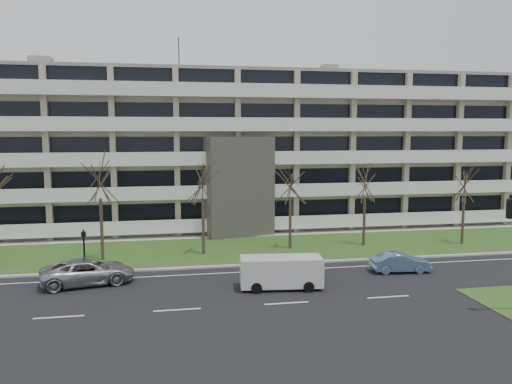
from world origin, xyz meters
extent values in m
plane|color=black|center=(0.00, 0.00, 0.00)|extent=(160.00, 160.00, 0.00)
cube|color=#274E1A|center=(0.00, 13.00, 0.03)|extent=(90.00, 10.00, 0.06)
cube|color=#B2B2AD|center=(0.00, 8.00, 0.06)|extent=(90.00, 0.35, 0.12)
cube|color=#B2B2AD|center=(0.00, 18.50, 0.04)|extent=(90.00, 2.00, 0.08)
cube|color=white|center=(0.00, 6.50, 0.01)|extent=(90.00, 0.12, 0.01)
cube|color=tan|center=(0.00, 25.50, 7.50)|extent=(60.00, 12.00, 15.00)
cube|color=gray|center=(0.00, 25.50, 15.15)|extent=(60.50, 12.50, 0.30)
cube|color=#4C4742|center=(0.00, 18.50, 4.50)|extent=(6.39, 3.69, 9.00)
cube|color=black|center=(0.00, 18.30, 2.00)|extent=(4.92, 1.19, 3.50)
cube|color=gray|center=(-18.00, 25.50, 15.90)|extent=(2.00, 2.00, 1.20)
cylinder|color=black|center=(-5.00, 25.50, 17.00)|extent=(0.10, 0.10, 3.50)
cube|color=black|center=(0.00, 19.48, 2.10)|extent=(58.00, 0.10, 1.80)
cube|color=white|center=(0.00, 18.80, 0.60)|extent=(58.00, 1.40, 0.22)
cube|color=white|center=(0.00, 18.15, 1.20)|extent=(58.00, 0.08, 1.00)
cube|color=black|center=(0.00, 19.48, 5.10)|extent=(58.00, 0.10, 1.80)
cube|color=white|center=(0.00, 18.80, 3.60)|extent=(58.00, 1.40, 0.22)
cube|color=white|center=(0.00, 18.15, 4.20)|extent=(58.00, 0.08, 1.00)
cube|color=black|center=(0.00, 19.48, 8.10)|extent=(58.00, 0.10, 1.80)
cube|color=white|center=(0.00, 18.80, 6.60)|extent=(58.00, 1.40, 0.22)
cube|color=white|center=(0.00, 18.15, 7.20)|extent=(58.00, 0.08, 1.00)
cube|color=black|center=(0.00, 19.48, 11.10)|extent=(58.00, 0.10, 1.80)
cube|color=white|center=(0.00, 18.80, 9.60)|extent=(58.00, 1.40, 0.22)
cube|color=white|center=(0.00, 18.15, 10.20)|extent=(58.00, 0.08, 1.00)
cube|color=black|center=(0.00, 19.48, 14.10)|extent=(58.00, 0.10, 1.80)
cube|color=white|center=(0.00, 18.80, 12.60)|extent=(58.00, 1.40, 0.22)
cube|color=white|center=(0.00, 18.15, 13.20)|extent=(58.00, 0.08, 1.00)
imported|color=#A7AAAF|center=(-11.36, 5.60, 0.78)|extent=(6.02, 3.65, 1.56)
imported|color=#6D8CBD|center=(9.03, 4.71, 0.65)|extent=(4.07, 1.72, 1.31)
cube|color=silver|center=(0.29, 2.70, 1.05)|extent=(5.09, 2.32, 1.73)
cube|color=black|center=(0.29, 2.70, 1.55)|extent=(4.71, 2.15, 0.64)
cube|color=silver|center=(2.61, 2.46, 0.91)|extent=(0.50, 1.76, 1.09)
cylinder|color=black|center=(-1.34, 1.95, 0.32)|extent=(0.66, 0.29, 0.64)
cylinder|color=black|center=(-1.16, 3.77, 0.32)|extent=(0.66, 0.29, 0.64)
cylinder|color=black|center=(1.74, 1.63, 0.32)|extent=(0.66, 0.29, 0.64)
cylinder|color=black|center=(1.93, 3.45, 0.32)|extent=(0.66, 0.29, 0.64)
cube|color=black|center=(10.67, -3.73, 5.57)|extent=(0.38, 0.38, 1.00)
sphere|color=red|center=(10.67, -3.73, 5.89)|extent=(0.20, 0.20, 0.20)
sphere|color=orange|center=(10.67, -3.73, 5.57)|extent=(0.20, 0.20, 0.20)
sphere|color=green|center=(10.67, -3.73, 5.26)|extent=(0.20, 0.20, 0.20)
cylinder|color=black|center=(-11.90, 7.85, 1.51)|extent=(0.12, 0.12, 3.01)
cube|color=black|center=(-11.90, 7.85, 2.71)|extent=(0.28, 0.22, 0.32)
sphere|color=red|center=(-11.90, 7.85, 2.71)|extent=(0.14, 0.14, 0.14)
cylinder|color=#382B21|center=(-11.20, 11.44, 2.30)|extent=(0.24, 0.24, 4.60)
cylinder|color=#382B21|center=(-3.73, 11.90, 2.19)|extent=(0.24, 0.24, 4.39)
cylinder|color=#382B21|center=(3.29, 12.46, 2.04)|extent=(0.24, 0.24, 4.09)
cylinder|color=#382B21|center=(9.64, 12.62, 2.02)|extent=(0.24, 0.24, 4.04)
cylinder|color=#382B21|center=(18.01, 11.62, 1.95)|extent=(0.24, 0.24, 3.91)
camera|label=1|loc=(-6.34, -25.96, 9.44)|focal=35.00mm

